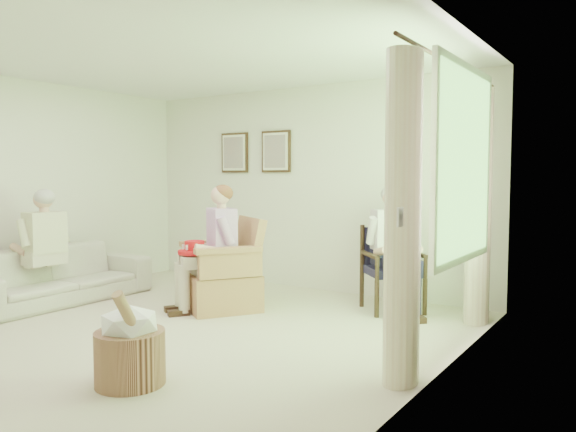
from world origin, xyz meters
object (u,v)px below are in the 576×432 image
Objects in this scene: sofa at (56,275)px; person_wicker at (215,239)px; wicker_armchair at (223,279)px; wood_armchair at (396,265)px; person_dark at (390,241)px; person_sofa at (39,241)px; red_hat at (195,249)px; hatbox at (130,345)px.

person_wicker is at bearing -68.41° from sofa.
wicker_armchair is at bearing 123.81° from person_wicker.
wood_armchair is 0.67× the size of person_dark.
sofa is 1.98m from person_wicker.
wood_armchair is 3.86m from sofa.
person_sofa reaches higher than red_hat.
sofa is 1.77m from red_hat.
person_sofa is at bearing -116.09° from wicker_armchair.
wood_armchair is 3.96m from person_sofa.
person_dark reaches higher than sofa.
hatbox is at bearing 71.28° from person_sofa.
wood_armchair is at bearing 65.52° from wicker_armchair.
person_wicker reaches higher than sofa.
red_hat is 2.15m from hatbox.
person_wicker is (-1.60, -1.12, 0.29)m from wood_armchair.
wicker_armchair is 1.86m from person_dark.
wicker_armchair is 1.89m from wood_armchair.
person_dark is (1.60, 0.84, 0.45)m from wicker_armchair.
wicker_armchair is at bearing 63.99° from red_hat.
red_hat is (-1.75, -1.14, -0.09)m from person_dark.
sofa is at bearing -177.06° from person_sofa.
person_sofa is at bearing 165.02° from person_dark.
hatbox is at bearing -31.11° from person_wicker.
wicker_armchair is at bearing 123.04° from person_sofa.
wood_armchair reaches higher than sofa.
person_wicker is at bearing -56.19° from wicker_armchair.
wicker_armchair is 0.47× the size of sofa.
hatbox is (0.93, -1.98, -0.50)m from person_wicker.
person_wicker reaches higher than person_sofa.
person_dark is 1.85× the size of hatbox.
person_wicker is 1.04× the size of person_sofa.
person_dark reaches higher than hatbox.
person_wicker reaches higher than hatbox.
wood_armchair is 3.19m from hatbox.
sofa is 0.46m from person_sofa.
sofa is at bearing 162.43° from person_dark.
person_wicker is (1.79, 0.71, 0.46)m from sofa.
red_hat reaches higher than hatbox.
hatbox is (-0.67, -3.11, -0.21)m from wood_armchair.
person_dark is 2.09m from red_hat.
hatbox is at bearing -146.81° from person_dark.
person_dark is (3.39, 1.68, 0.45)m from sofa.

